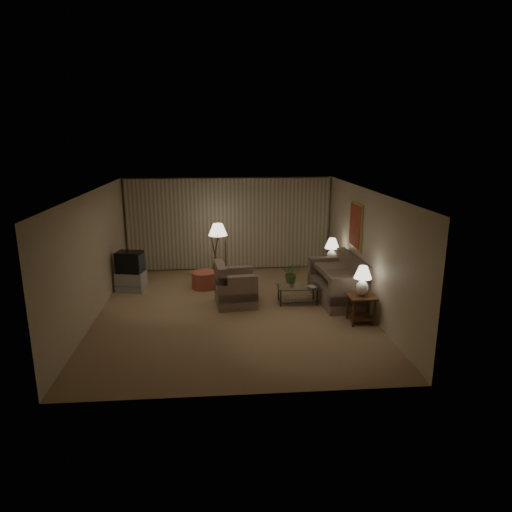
# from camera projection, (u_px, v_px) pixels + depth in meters

# --- Properties ---
(ground) EXTENTS (7.00, 7.00, 0.00)m
(ground) POSITION_uv_depth(u_px,v_px,m) (234.00, 310.00, 10.34)
(ground) COLOR #947951
(ground) RESTS_ON ground
(room_shell) EXTENTS (6.04, 7.02, 2.72)m
(room_shell) POSITION_uv_depth(u_px,v_px,m) (232.00, 222.00, 11.35)
(room_shell) COLOR beige
(room_shell) RESTS_ON ground
(sofa) EXTENTS (2.03, 1.21, 0.85)m
(sofa) POSITION_uv_depth(u_px,v_px,m) (338.00, 284.00, 10.87)
(sofa) COLOR #826C5D
(sofa) RESTS_ON ground
(armchair) EXTENTS (1.13, 1.09, 0.80)m
(armchair) POSITION_uv_depth(u_px,v_px,m) (236.00, 288.00, 10.61)
(armchair) COLOR #826C5D
(armchair) RESTS_ON ground
(side_table_near) EXTENTS (0.55, 0.55, 0.60)m
(side_table_near) POSITION_uv_depth(u_px,v_px,m) (361.00, 304.00, 9.58)
(side_table_near) COLOR #3A1F10
(side_table_near) RESTS_ON ground
(side_table_far) EXTENTS (0.50, 0.42, 0.60)m
(side_table_far) POSITION_uv_depth(u_px,v_px,m) (331.00, 270.00, 12.09)
(side_table_far) COLOR #3A1F10
(side_table_far) RESTS_ON ground
(table_lamp_near) EXTENTS (0.37, 0.37, 0.64)m
(table_lamp_near) POSITION_uv_depth(u_px,v_px,m) (363.00, 278.00, 9.44)
(table_lamp_near) COLOR silver
(table_lamp_near) RESTS_ON side_table_near
(table_lamp_far) EXTENTS (0.38, 0.38, 0.65)m
(table_lamp_far) POSITION_uv_depth(u_px,v_px,m) (332.00, 248.00, 11.94)
(table_lamp_far) COLOR silver
(table_lamp_far) RESTS_ON side_table_far
(coffee_table) EXTENTS (0.99, 0.54, 0.41)m
(coffee_table) POSITION_uv_depth(u_px,v_px,m) (298.00, 292.00, 10.73)
(coffee_table) COLOR silver
(coffee_table) RESTS_ON ground
(tv_cabinet) EXTENTS (0.90, 0.75, 0.50)m
(tv_cabinet) POSITION_uv_depth(u_px,v_px,m) (131.00, 281.00, 11.59)
(tv_cabinet) COLOR #9C9C9E
(tv_cabinet) RESTS_ON ground
(crt_tv) EXTENTS (0.81, 0.71, 0.53)m
(crt_tv) POSITION_uv_depth(u_px,v_px,m) (130.00, 262.00, 11.46)
(crt_tv) COLOR black
(crt_tv) RESTS_ON tv_cabinet
(floor_lamp) EXTENTS (0.51, 0.51, 1.56)m
(floor_lamp) POSITION_uv_depth(u_px,v_px,m) (218.00, 251.00, 12.40)
(floor_lamp) COLOR #3A1F10
(floor_lamp) RESTS_ON ground
(ottoman) EXTENTS (0.81, 0.81, 0.43)m
(ottoman) POSITION_uv_depth(u_px,v_px,m) (204.00, 280.00, 11.83)
(ottoman) COLOR #B2543C
(ottoman) RESTS_ON ground
(vase) EXTENTS (0.17, 0.17, 0.14)m
(vase) POSITION_uv_depth(u_px,v_px,m) (291.00, 284.00, 10.66)
(vase) COLOR silver
(vase) RESTS_ON coffee_table
(flowers) EXTENTS (0.45, 0.39, 0.48)m
(flowers) POSITION_uv_depth(u_px,v_px,m) (292.00, 271.00, 10.58)
(flowers) COLOR #4E7C37
(flowers) RESTS_ON vase
(book) EXTENTS (0.23, 0.27, 0.02)m
(book) POSITION_uv_depth(u_px,v_px,m) (309.00, 287.00, 10.62)
(book) COLOR olive
(book) RESTS_ON coffee_table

